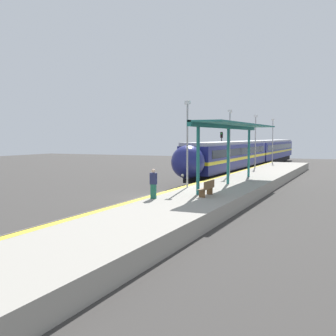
{
  "coord_description": "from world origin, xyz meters",
  "views": [
    {
      "loc": [
        12.86,
        -26.31,
        4.28
      ],
      "look_at": [
        0.6,
        0.53,
        2.09
      ],
      "focal_mm": 45.0,
      "sensor_mm": 36.0,
      "label": 1
    }
  ],
  "objects_px": {
    "platform_bench": "(207,188)",
    "lamppost_mid": "(230,138)",
    "railway_signal": "(221,148)",
    "lamppost_far": "(255,138)",
    "lamppost_near": "(187,139)",
    "lamppost_farthest": "(273,138)",
    "person_waiting": "(153,183)",
    "train": "(253,153)"
  },
  "relations": [
    {
      "from": "railway_signal",
      "to": "lamppost_far",
      "type": "distance_m",
      "value": 5.15
    },
    {
      "from": "railway_signal",
      "to": "train",
      "type": "bearing_deg",
      "value": 70.68
    },
    {
      "from": "platform_bench",
      "to": "lamppost_mid",
      "type": "distance_m",
      "value": 14.03
    },
    {
      "from": "train",
      "to": "person_waiting",
      "type": "bearing_deg",
      "value": -85.85
    },
    {
      "from": "person_waiting",
      "to": "lamppost_farthest",
      "type": "distance_m",
      "value": 36.08
    },
    {
      "from": "platform_bench",
      "to": "lamppost_mid",
      "type": "xyz_separation_m",
      "value": [
        -2.62,
        13.49,
        2.83
      ]
    },
    {
      "from": "lamppost_near",
      "to": "lamppost_farthest",
      "type": "xyz_separation_m",
      "value": [
        0.0,
        30.35,
        0.0
      ]
    },
    {
      "from": "person_waiting",
      "to": "lamppost_mid",
      "type": "xyz_separation_m",
      "value": [
        -0.26,
        15.77,
        2.46
      ]
    },
    {
      "from": "lamppost_far",
      "to": "lamppost_farthest",
      "type": "relative_size",
      "value": 1.0
    },
    {
      "from": "lamppost_mid",
      "to": "lamppost_farthest",
      "type": "distance_m",
      "value": 20.23
    },
    {
      "from": "train",
      "to": "lamppost_farthest",
      "type": "relative_size",
      "value": 8.44
    },
    {
      "from": "platform_bench",
      "to": "lamppost_farthest",
      "type": "xyz_separation_m",
      "value": [
        -2.62,
        33.72,
        2.83
      ]
    },
    {
      "from": "lamppost_near",
      "to": "train",
      "type": "bearing_deg",
      "value": 94.46
    },
    {
      "from": "lamppost_near",
      "to": "lamppost_far",
      "type": "height_order",
      "value": "same"
    },
    {
      "from": "person_waiting",
      "to": "lamppost_near",
      "type": "height_order",
      "value": "lamppost_near"
    },
    {
      "from": "lamppost_far",
      "to": "train",
      "type": "bearing_deg",
      "value": 104.6
    },
    {
      "from": "person_waiting",
      "to": "lamppost_near",
      "type": "relative_size",
      "value": 0.28
    },
    {
      "from": "person_waiting",
      "to": "lamppost_farthest",
      "type": "height_order",
      "value": "lamppost_farthest"
    },
    {
      "from": "train",
      "to": "platform_bench",
      "type": "relative_size",
      "value": 27.55
    },
    {
      "from": "railway_signal",
      "to": "lamppost_far",
      "type": "xyz_separation_m",
      "value": [
        4.55,
        -2.07,
        1.22
      ]
    },
    {
      "from": "train",
      "to": "person_waiting",
      "type": "height_order",
      "value": "train"
    },
    {
      "from": "railway_signal",
      "to": "lamppost_near",
      "type": "height_order",
      "value": "lamppost_near"
    },
    {
      "from": "platform_bench",
      "to": "lamppost_far",
      "type": "bearing_deg",
      "value": 96.32
    },
    {
      "from": "platform_bench",
      "to": "railway_signal",
      "type": "xyz_separation_m",
      "value": [
        -7.17,
        25.68,
        1.61
      ]
    },
    {
      "from": "railway_signal",
      "to": "lamppost_far",
      "type": "bearing_deg",
      "value": -24.47
    },
    {
      "from": "lamppost_mid",
      "to": "lamppost_far",
      "type": "relative_size",
      "value": 1.0
    },
    {
      "from": "lamppost_mid",
      "to": "lamppost_farthest",
      "type": "xyz_separation_m",
      "value": [
        0.0,
        20.23,
        0.0
      ]
    },
    {
      "from": "lamppost_near",
      "to": "lamppost_farthest",
      "type": "bearing_deg",
      "value": 90.0
    },
    {
      "from": "person_waiting",
      "to": "lamppost_far",
      "type": "height_order",
      "value": "lamppost_far"
    },
    {
      "from": "lamppost_far",
      "to": "lamppost_near",
      "type": "bearing_deg",
      "value": -90.0
    },
    {
      "from": "lamppost_mid",
      "to": "lamppost_farthest",
      "type": "bearing_deg",
      "value": 90.0
    },
    {
      "from": "train",
      "to": "lamppost_mid",
      "type": "relative_size",
      "value": 8.44
    },
    {
      "from": "railway_signal",
      "to": "lamppost_mid",
      "type": "bearing_deg",
      "value": -69.51
    },
    {
      "from": "person_waiting",
      "to": "lamppost_far",
      "type": "distance_m",
      "value": 26.0
    },
    {
      "from": "train",
      "to": "lamppost_near",
      "type": "relative_size",
      "value": 8.44
    },
    {
      "from": "train",
      "to": "lamppost_mid",
      "type": "height_order",
      "value": "lamppost_mid"
    },
    {
      "from": "train",
      "to": "railway_signal",
      "type": "bearing_deg",
      "value": -109.32
    },
    {
      "from": "platform_bench",
      "to": "lamppost_farthest",
      "type": "distance_m",
      "value": 33.94
    },
    {
      "from": "train",
      "to": "lamppost_near",
      "type": "bearing_deg",
      "value": -85.54
    },
    {
      "from": "platform_bench",
      "to": "person_waiting",
      "type": "distance_m",
      "value": 3.3
    },
    {
      "from": "platform_bench",
      "to": "person_waiting",
      "type": "height_order",
      "value": "person_waiting"
    },
    {
      "from": "person_waiting",
      "to": "railway_signal",
      "type": "xyz_separation_m",
      "value": [
        -4.81,
        27.96,
        1.24
      ]
    }
  ]
}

